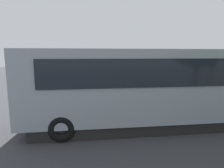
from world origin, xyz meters
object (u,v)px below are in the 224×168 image
(tour_bus, at_px, (156,88))
(spectator_right, at_px, (113,91))
(spectator_far_left, at_px, (174,88))
(parked_motorcycle_silver, at_px, (195,100))
(traffic_cone, at_px, (94,88))
(stunt_motorcycle, at_px, (73,80))
(spectator_centre, at_px, (137,90))
(spectator_left, at_px, (156,90))
(parked_motorcycle_dark, at_px, (117,104))

(tour_bus, height_order, spectator_right, tour_bus)
(spectator_far_left, bearing_deg, parked_motorcycle_silver, 146.56)
(traffic_cone, bearing_deg, stunt_motorcycle, 5.48)
(tour_bus, xyz_separation_m, spectator_centre, (-0.02, -2.58, -0.57))
(spectator_far_left, distance_m, spectator_right, 3.69)
(tour_bus, bearing_deg, traffic_cone, -76.98)
(spectator_centre, relative_size, stunt_motorcycle, 0.95)
(stunt_motorcycle, xyz_separation_m, traffic_cone, (-1.74, -0.17, -0.75))
(tour_bus, bearing_deg, parked_motorcycle_silver, -148.22)
(spectator_left, bearing_deg, parked_motorcycle_dark, 15.86)
(spectator_left, relative_size, spectator_centre, 0.95)
(spectator_left, xyz_separation_m, spectator_centre, (1.20, 0.17, 0.07))
(tour_bus, height_order, spectator_left, tour_bus)
(spectator_left, height_order, spectator_right, spectator_right)
(spectator_left, height_order, parked_motorcycle_silver, spectator_left)
(spectator_centre, distance_m, spectator_right, 1.36)
(tour_bus, bearing_deg, spectator_far_left, -130.97)
(stunt_motorcycle, bearing_deg, parked_motorcycle_silver, 139.51)
(tour_bus, relative_size, spectator_left, 6.47)
(spectator_far_left, xyz_separation_m, spectator_left, (1.13, -0.05, -0.08))
(spectator_far_left, distance_m, parked_motorcycle_dark, 3.71)
(tour_bus, xyz_separation_m, parked_motorcycle_silver, (-3.32, -2.06, -1.16))
(tour_bus, xyz_separation_m, stunt_motorcycle, (3.62, -7.99, -0.59))
(spectator_left, bearing_deg, spectator_right, 3.97)
(spectator_far_left, relative_size, spectator_left, 1.07)
(spectator_centre, xyz_separation_m, spectator_right, (1.36, 0.00, -0.02))
(tour_bus, relative_size, stunt_motorcycle, 5.80)
(parked_motorcycle_dark, xyz_separation_m, traffic_cone, (0.64, -6.10, -0.18))
(spectator_left, distance_m, traffic_cone, 6.27)
(stunt_motorcycle, bearing_deg, traffic_cone, -174.52)
(stunt_motorcycle, relative_size, traffic_cone, 3.01)
(tour_bus, height_order, spectator_centre, tour_bus)
(tour_bus, bearing_deg, spectator_right, -62.48)
(spectator_right, bearing_deg, parked_motorcycle_dark, 100.23)
(tour_bus, height_order, traffic_cone, tour_bus)
(spectator_left, relative_size, traffic_cone, 2.70)
(spectator_centre, xyz_separation_m, parked_motorcycle_silver, (-3.31, 0.52, -0.59))
(parked_motorcycle_silver, xyz_separation_m, stunt_motorcycle, (6.95, -5.93, 0.57))
(parked_motorcycle_silver, bearing_deg, parked_motorcycle_dark, 0.03)
(tour_bus, distance_m, parked_motorcycle_silver, 4.08)
(spectator_left, bearing_deg, traffic_cone, -60.13)
(spectator_right, bearing_deg, tour_bus, 117.52)
(traffic_cone, bearing_deg, spectator_centre, 108.84)
(spectator_right, relative_size, parked_motorcycle_dark, 0.86)
(spectator_left, xyz_separation_m, traffic_cone, (3.10, -5.40, -0.70))
(spectator_left, relative_size, stunt_motorcycle, 0.90)
(spectator_left, xyz_separation_m, parked_motorcycle_dark, (2.47, 0.70, -0.53))
(spectator_left, xyz_separation_m, stunt_motorcycle, (4.84, -5.23, 0.05))
(spectator_left, height_order, traffic_cone, spectator_left)
(spectator_far_left, distance_m, traffic_cone, 6.95)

